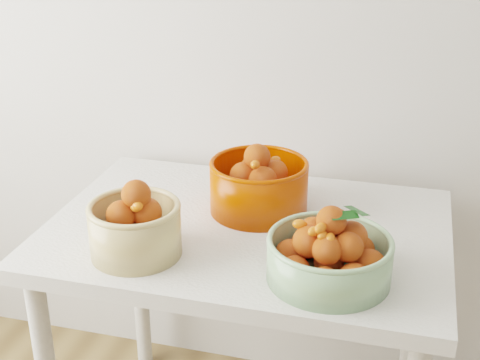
% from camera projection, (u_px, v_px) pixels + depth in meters
% --- Properties ---
extents(table, '(1.00, 0.70, 0.75)m').
position_uv_depth(table, '(247.00, 259.00, 1.72)').
color(table, silver).
rests_on(table, ground).
extents(bowl_cream, '(0.26, 0.26, 0.18)m').
position_uv_depth(bowl_cream, '(135.00, 227.00, 1.53)').
color(bowl_cream, tan).
rests_on(bowl_cream, table).
extents(bowl_green, '(0.34, 0.34, 0.17)m').
position_uv_depth(bowl_green, '(330.00, 254.00, 1.43)').
color(bowl_green, '#88B080').
rests_on(bowl_green, table).
extents(bowl_orange, '(0.34, 0.34, 0.18)m').
position_uv_depth(bowl_orange, '(259.00, 185.00, 1.74)').
color(bowl_orange, '#C02B00').
rests_on(bowl_orange, table).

